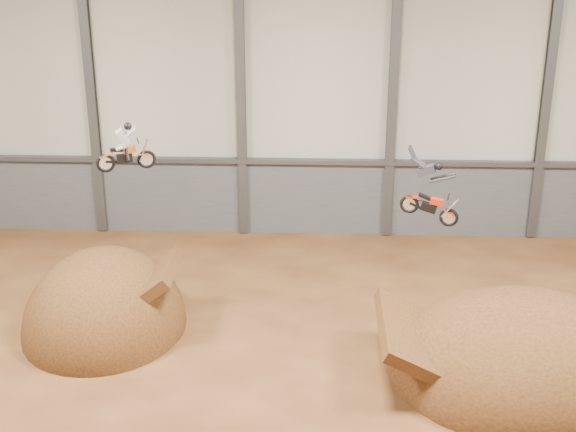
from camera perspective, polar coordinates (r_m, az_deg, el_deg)
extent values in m
plane|color=#4C2A14|center=(24.63, 1.65, -14.66)|extent=(40.00, 40.00, 0.00)
cube|color=beige|center=(35.70, 2.05, 9.30)|extent=(40.00, 0.10, 14.00)
cube|color=#525559|center=(37.07, 1.95, 1.31)|extent=(39.80, 0.18, 3.50)
cube|color=#47494F|center=(36.34, 1.98, 3.89)|extent=(39.80, 0.35, 0.20)
cube|color=#47494F|center=(36.91, -13.87, 9.10)|extent=(0.40, 0.36, 13.90)
cube|color=#47494F|center=(35.67, -3.38, 9.26)|extent=(0.40, 0.36, 13.90)
cube|color=#47494F|center=(35.65, 7.49, 9.11)|extent=(0.40, 0.36, 13.90)
cube|color=#47494F|center=(36.86, 17.98, 8.66)|extent=(0.40, 0.36, 13.90)
ellipsoid|color=#3A200E|center=(30.33, -12.82, -7.72)|extent=(5.85, 6.74, 5.85)
ellipsoid|color=#3A200E|center=(27.99, 16.46, -10.77)|extent=(9.05, 8.01, 5.22)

